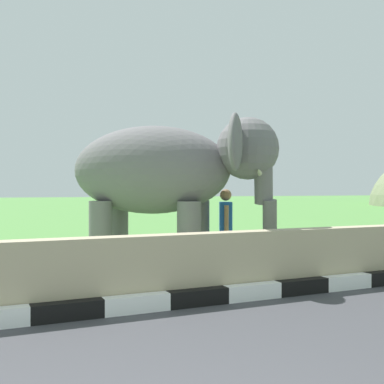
% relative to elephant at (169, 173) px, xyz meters
% --- Properties ---
extents(striped_curb, '(16.20, 0.20, 0.24)m').
position_rel_elephant_xyz_m(striped_curb, '(-2.80, -2.45, -1.85)').
color(striped_curb, white).
rests_on(striped_curb, ground_plane).
extents(barrier_parapet, '(28.00, 0.36, 1.00)m').
position_rel_elephant_xyz_m(barrier_parapet, '(-0.45, -2.15, -1.47)').
color(barrier_parapet, tan).
rests_on(barrier_parapet, ground_plane).
extents(elephant, '(3.94, 3.64, 2.99)m').
position_rel_elephant_xyz_m(elephant, '(0.00, 0.00, 0.00)').
color(elephant, slate).
rests_on(elephant, ground_plane).
extents(person_handler, '(0.39, 0.61, 1.66)m').
position_rel_elephant_xyz_m(person_handler, '(1.13, -0.19, -1.04)').
color(person_handler, navy).
rests_on(person_handler, ground_plane).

